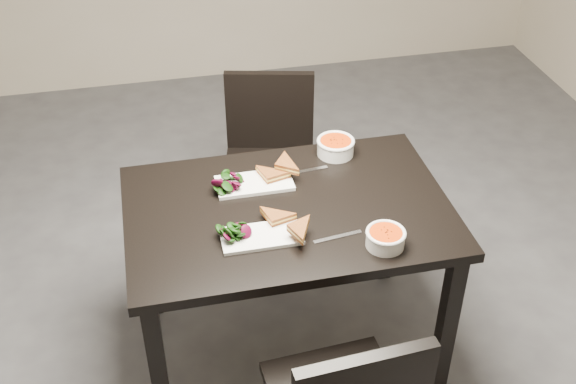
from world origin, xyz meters
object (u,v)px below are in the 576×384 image
Objects in this scene: soup_bowl_near at (386,237)px; table at (288,228)px; plate_far at (254,183)px; soup_bowl_far at (336,146)px; chair_far at (269,152)px; plate_near at (261,236)px.

table is at bearing 134.57° from soup_bowl_near.
plate_far is 0.39m from soup_bowl_far.
soup_bowl_far is (0.19, -0.47, 0.30)m from chair_far.
table is at bearing -60.25° from plate_far.
table is 0.43m from soup_bowl_far.
soup_bowl_far is (-0.01, 0.59, 0.00)m from soup_bowl_near.
chair_far reaches higher than table.
chair_far is at bearing 77.25° from plate_near.
plate_far is (-0.10, 0.17, 0.11)m from table.
plate_far is (-0.18, -0.61, 0.27)m from chair_far.
chair_far is 6.10× the size of soup_bowl_near.
table is at bearing 49.47° from plate_near.
soup_bowl_near is 0.59m from soup_bowl_far.
chair_far is 3.01× the size of plate_near.
chair_far is at bearing 73.90° from plate_far.
soup_bowl_far is (0.40, 0.46, 0.03)m from plate_near.
plate_near is 0.43m from soup_bowl_near.
soup_bowl_near is (0.41, -0.13, 0.03)m from plate_near.
plate_near is at bearing 162.10° from soup_bowl_near.
soup_bowl_far reaches higher than table.
soup_bowl_far is at bearing 91.21° from soup_bowl_near.
plate_far is 1.89× the size of soup_bowl_far.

